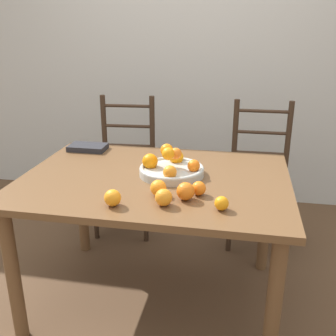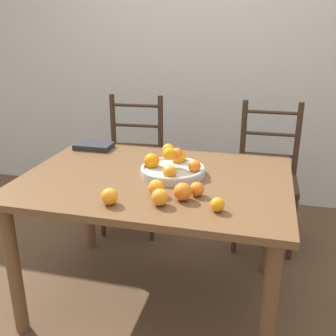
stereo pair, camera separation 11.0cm
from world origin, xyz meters
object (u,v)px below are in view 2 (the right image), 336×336
at_px(orange_loose_0, 109,196).
at_px(orange_loose_3, 183,192).
at_px(orange_loose_1, 217,205).
at_px(orange_loose_5, 197,189).
at_px(fruit_bowl, 172,167).
at_px(orange_loose_2, 160,197).
at_px(chair_left, 133,169).
at_px(book_stack, 94,146).
at_px(orange_loose_4, 156,188).
at_px(chair_right, 267,181).

bearing_deg(orange_loose_0, orange_loose_3, 22.04).
xyz_separation_m(orange_loose_1, orange_loose_3, (-0.17, 0.08, 0.01)).
bearing_deg(orange_loose_0, orange_loose_5, 27.53).
distance_m(fruit_bowl, orange_loose_2, 0.38).
relative_size(orange_loose_1, orange_loose_3, 0.75).
xyz_separation_m(orange_loose_1, orange_loose_5, (-0.12, 0.14, 0.00)).
xyz_separation_m(orange_loose_3, chair_left, (-0.62, 1.08, -0.33)).
relative_size(orange_loose_3, book_stack, 0.36).
distance_m(orange_loose_0, orange_loose_1, 0.48).
height_order(orange_loose_4, chair_left, chair_left).
bearing_deg(orange_loose_3, orange_loose_0, -157.96).
bearing_deg(orange_loose_5, chair_right, 72.25).
bearing_deg(chair_right, orange_loose_5, -108.63).
height_order(orange_loose_2, book_stack, orange_loose_2).
bearing_deg(orange_loose_2, orange_loose_1, 0.65).
height_order(orange_loose_4, book_stack, orange_loose_4).
xyz_separation_m(orange_loose_1, orange_loose_4, (-0.30, 0.10, 0.01)).
relative_size(orange_loose_5, chair_left, 0.07).
bearing_deg(orange_loose_2, orange_loose_5, 45.38).
height_order(orange_loose_5, book_stack, orange_loose_5).
xyz_separation_m(orange_loose_0, orange_loose_1, (0.48, 0.05, -0.01)).
bearing_deg(orange_loose_5, chair_left, 123.52).
distance_m(orange_loose_5, chair_left, 1.27).
xyz_separation_m(orange_loose_5, chair_left, (-0.68, 1.02, -0.33)).
relative_size(fruit_bowl, book_stack, 1.47).
xyz_separation_m(chair_right, book_stack, (-1.11, -0.45, 0.31)).
bearing_deg(book_stack, orange_loose_3, -40.98).
bearing_deg(chair_right, orange_loose_1, -101.22).
distance_m(orange_loose_1, orange_loose_2, 0.26).
relative_size(orange_loose_1, chair_right, 0.06).
height_order(chair_right, book_stack, chair_right).
distance_m(orange_loose_3, book_stack, 0.96).
bearing_deg(orange_loose_3, orange_loose_5, 49.94).
distance_m(fruit_bowl, chair_left, 0.99).
bearing_deg(chair_right, fruit_bowl, -123.65).
xyz_separation_m(orange_loose_0, orange_loose_5, (0.36, 0.19, -0.00)).
bearing_deg(orange_loose_4, orange_loose_1, -17.94).
distance_m(orange_loose_4, chair_left, 1.22).
distance_m(fruit_bowl, orange_loose_3, 0.33).
bearing_deg(book_stack, chair_left, 77.30).
xyz_separation_m(orange_loose_3, orange_loose_4, (-0.13, 0.02, -0.00)).
xyz_separation_m(orange_loose_0, book_stack, (-0.42, 0.75, -0.02)).
distance_m(orange_loose_2, orange_loose_4, 0.11).
relative_size(orange_loose_5, book_stack, 0.29).
bearing_deg(orange_loose_2, chair_left, 114.77).
relative_size(orange_loose_0, chair_left, 0.07).
bearing_deg(chair_left, fruit_bowl, -61.68).
bearing_deg(orange_loose_4, chair_left, 114.81).
bearing_deg(fruit_bowl, orange_loose_3, -67.78).
bearing_deg(chair_right, book_stack, -158.53).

